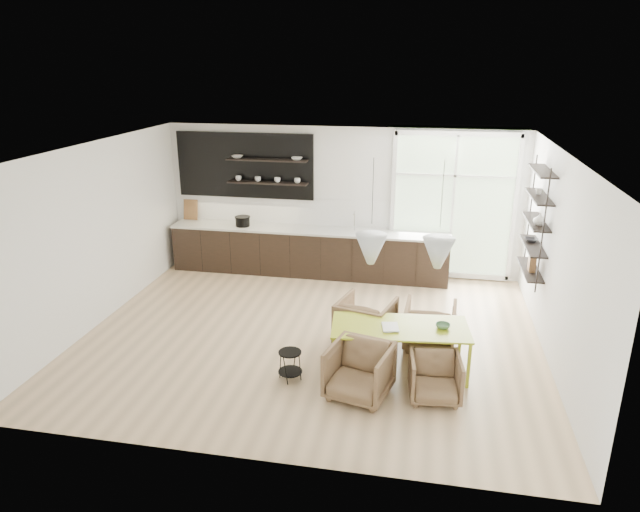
{
  "coord_description": "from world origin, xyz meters",
  "views": [
    {
      "loc": [
        1.65,
        -7.88,
        4.1
      ],
      "look_at": [
        0.03,
        0.6,
        1.12
      ],
      "focal_mm": 32.0,
      "sensor_mm": 36.0,
      "label": 1
    }
  ],
  "objects_px": {
    "dining_table": "(400,329)",
    "armchair_back_left": "(366,321)",
    "armchair_front_left": "(359,371)",
    "wire_stool": "(290,361)",
    "armchair_back_right": "(430,325)",
    "armchair_front_right": "(435,377)"
  },
  "relations": [
    {
      "from": "armchair_back_left",
      "to": "wire_stool",
      "type": "distance_m",
      "value": 1.51
    },
    {
      "from": "dining_table",
      "to": "armchair_back_left",
      "type": "relative_size",
      "value": 2.41
    },
    {
      "from": "armchair_front_left",
      "to": "armchair_front_right",
      "type": "xyz_separation_m",
      "value": [
        0.95,
        0.12,
        -0.06
      ]
    },
    {
      "from": "armchair_front_right",
      "to": "wire_stool",
      "type": "bearing_deg",
      "value": 171.15
    },
    {
      "from": "armchair_back_left",
      "to": "armchair_back_right",
      "type": "bearing_deg",
      "value": -159.49
    },
    {
      "from": "dining_table",
      "to": "armchair_back_right",
      "type": "bearing_deg",
      "value": 56.91
    },
    {
      "from": "dining_table",
      "to": "armchair_front_right",
      "type": "distance_m",
      "value": 0.85
    },
    {
      "from": "armchair_back_left",
      "to": "armchair_front_left",
      "type": "bearing_deg",
      "value": 108.2
    },
    {
      "from": "armchair_back_right",
      "to": "armchair_front_left",
      "type": "height_order",
      "value": "armchair_front_left"
    },
    {
      "from": "armchair_back_left",
      "to": "armchair_front_right",
      "type": "bearing_deg",
      "value": 143.04
    },
    {
      "from": "armchair_back_right",
      "to": "armchair_back_left",
      "type": "bearing_deg",
      "value": 8.39
    },
    {
      "from": "armchair_back_right",
      "to": "wire_stool",
      "type": "distance_m",
      "value": 2.25
    },
    {
      "from": "armchair_back_right",
      "to": "armchair_front_right",
      "type": "distance_m",
      "value": 1.41
    },
    {
      "from": "dining_table",
      "to": "armchair_back_left",
      "type": "distance_m",
      "value": 0.93
    },
    {
      "from": "armchair_back_left",
      "to": "armchair_back_right",
      "type": "height_order",
      "value": "armchair_back_left"
    },
    {
      "from": "armchair_back_left",
      "to": "armchair_front_right",
      "type": "relative_size",
      "value": 1.23
    },
    {
      "from": "dining_table",
      "to": "armchair_front_right",
      "type": "relative_size",
      "value": 2.96
    },
    {
      "from": "armchair_front_left",
      "to": "armchair_front_right",
      "type": "relative_size",
      "value": 1.19
    },
    {
      "from": "armchair_back_right",
      "to": "wire_stool",
      "type": "bearing_deg",
      "value": 38.5
    },
    {
      "from": "armchair_back_left",
      "to": "armchair_front_left",
      "type": "distance_m",
      "value": 1.44
    },
    {
      "from": "armchair_front_left",
      "to": "wire_stool",
      "type": "relative_size",
      "value": 1.86
    },
    {
      "from": "armchair_back_left",
      "to": "wire_stool",
      "type": "relative_size",
      "value": 1.93
    }
  ]
}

